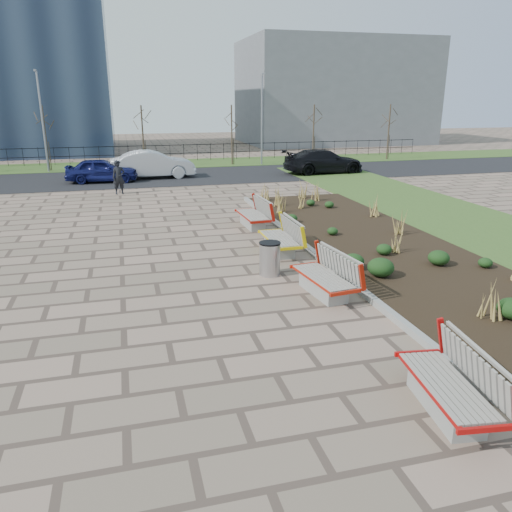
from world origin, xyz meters
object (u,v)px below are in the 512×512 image
object	(u,v)px
pedestrian	(119,177)
car_silver	(153,164)
bench_c	(279,237)
litter_bin	(270,259)
bench_a	(447,382)
lamp_east	(262,120)
bench_d	(252,213)
bench_b	(323,275)
car_blue	(102,170)
car_black	(324,161)
lamp_west	(43,123)

from	to	relation	value
pedestrian	car_silver	bearing A→B (deg)	57.92
bench_c	litter_bin	distance (m)	2.05
bench_a	litter_bin	world-z (taller)	bench_a
litter_bin	lamp_east	world-z (taller)	lamp_east
bench_a	lamp_east	bearing A→B (deg)	87.59
bench_d	litter_bin	distance (m)	5.21
bench_c	lamp_east	distance (m)	20.86
bench_b	lamp_east	distance (m)	24.27
car_blue	car_black	xyz separation A→B (m)	(13.20, 0.05, 0.07)
bench_d	car_black	distance (m)	14.10
litter_bin	car_blue	distance (m)	17.60
pedestrian	car_black	size ratio (longest dim) A/B	0.33
bench_a	lamp_west	size ratio (longest dim) A/B	0.35
bench_d	pedestrian	world-z (taller)	pedestrian
pedestrian	car_blue	distance (m)	3.97
car_blue	car_silver	world-z (taller)	car_silver
bench_c	car_silver	world-z (taller)	car_silver
bench_c	litter_bin	world-z (taller)	bench_c
bench_a	bench_b	bearing A→B (deg)	97.56
car_black	bench_a	bearing A→B (deg)	158.42
bench_c	car_silver	bearing A→B (deg)	99.71
lamp_west	litter_bin	bearing A→B (deg)	-69.63
car_black	bench_b	bearing A→B (deg)	154.16
lamp_west	car_silver	bearing A→B (deg)	-34.12
bench_b	car_silver	world-z (taller)	car_silver
bench_a	litter_bin	xyz separation A→B (m)	(-0.85, 6.51, -0.06)
car_silver	lamp_west	xyz separation A→B (m)	(-6.26, 4.24, 2.23)
lamp_east	pedestrian	bearing A→B (deg)	-137.48
bench_a	car_silver	xyz separation A→B (m)	(-2.74, 24.22, 0.31)
car_black	lamp_west	xyz separation A→B (m)	(-16.62, 4.95, 2.29)
bench_b	car_black	xyz separation A→B (m)	(7.62, 18.66, 0.25)
litter_bin	car_blue	size ratio (longest dim) A/B	0.23
bench_a	bench_c	world-z (taller)	same
pedestrian	lamp_east	world-z (taller)	lamp_east
car_silver	car_black	bearing A→B (deg)	-96.24
bench_c	pedestrian	bearing A→B (deg)	112.49
bench_c	car_silver	size ratio (longest dim) A/B	0.44
bench_a	bench_b	xyz separation A→B (m)	(0.00, 4.85, 0.00)
car_silver	bench_c	bearing A→B (deg)	-172.51
litter_bin	lamp_west	bearing A→B (deg)	110.37
lamp_east	car_blue	bearing A→B (deg)	-154.69
pedestrian	lamp_west	size ratio (longest dim) A/B	0.27
bench_d	lamp_east	size ratio (longest dim) A/B	0.35
car_blue	car_silver	bearing A→B (deg)	-70.97
car_silver	lamp_east	size ratio (longest dim) A/B	0.80
bench_b	car_black	distance (m)	20.15
pedestrian	car_black	world-z (taller)	pedestrian
bench_b	lamp_east	world-z (taller)	lamp_east
litter_bin	pedestrian	world-z (taller)	pedestrian
lamp_east	car_silver	bearing A→B (deg)	-151.26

